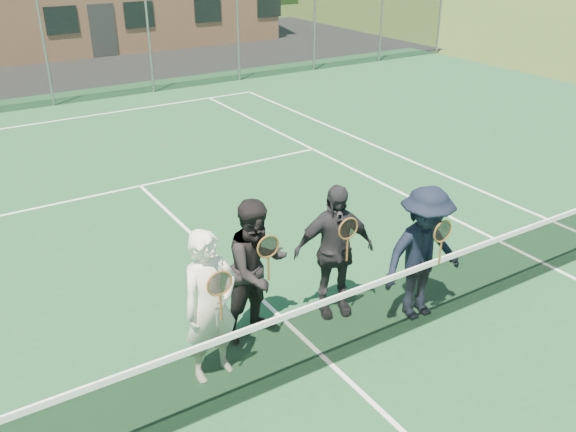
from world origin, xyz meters
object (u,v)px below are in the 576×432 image
at_px(tennis_net, 333,328).
at_px(player_b, 257,269).
at_px(player_a, 210,306).
at_px(player_c, 334,251).
at_px(player_d, 423,254).

distance_m(tennis_net, player_b, 1.16).
bearing_deg(player_a, tennis_net, -26.62).
bearing_deg(tennis_net, player_c, 53.86).
bearing_deg(player_d, player_b, 158.26).
height_order(player_a, player_b, same).
distance_m(tennis_net, player_a, 1.41).
distance_m(player_a, player_b, 0.92).
bearing_deg(player_a, player_c, 9.08).
bearing_deg(player_d, player_a, 172.57).
distance_m(player_c, player_d, 1.12).
relative_size(player_b, player_c, 1.00).
bearing_deg(player_b, player_a, -152.98).
distance_m(player_a, player_d, 2.80).
bearing_deg(tennis_net, player_d, 8.83).
bearing_deg(tennis_net, player_a, 153.38).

